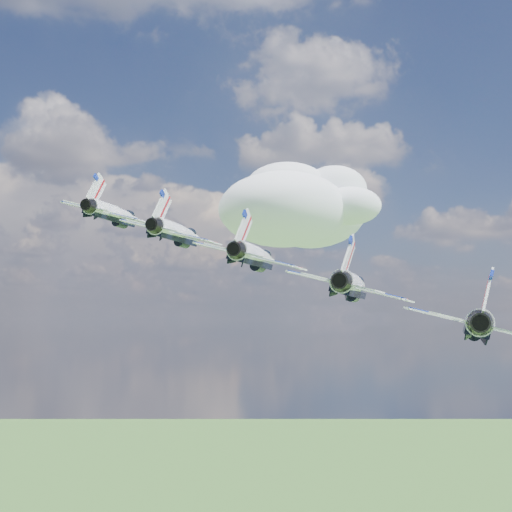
{
  "coord_description": "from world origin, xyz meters",
  "views": [
    {
      "loc": [
        0.45,
        -90.53,
        139.74
      ],
      "look_at": [
        4.91,
        -10.15,
        146.89
      ],
      "focal_mm": 50.0,
      "sensor_mm": 36.0,
      "label": 1
    }
  ],
  "objects_px": {
    "jet_0": "(116,214)",
    "jet_3": "(353,285)",
    "jet_2": "(256,256)",
    "jet_1": "(179,233)",
    "jet_4": "(477,322)"
  },
  "relations": [
    {
      "from": "jet_1",
      "to": "jet_4",
      "type": "xyz_separation_m",
      "value": [
        27.73,
        -27.94,
        -11.15
      ]
    },
    {
      "from": "jet_0",
      "to": "jet_4",
      "type": "distance_m",
      "value": 54.55
    },
    {
      "from": "jet_4",
      "to": "jet_0",
      "type": "bearing_deg",
      "value": 153.56
    },
    {
      "from": "jet_1",
      "to": "jet_4",
      "type": "distance_m",
      "value": 40.91
    },
    {
      "from": "jet_1",
      "to": "jet_2",
      "type": "distance_m",
      "value": 13.64
    },
    {
      "from": "jet_3",
      "to": "jet_4",
      "type": "bearing_deg",
      "value": -26.44
    },
    {
      "from": "jet_2",
      "to": "jet_3",
      "type": "relative_size",
      "value": 1.0
    },
    {
      "from": "jet_0",
      "to": "jet_4",
      "type": "xyz_separation_m",
      "value": [
        36.97,
        -37.25,
        -14.86
      ]
    },
    {
      "from": "jet_1",
      "to": "jet_2",
      "type": "xyz_separation_m",
      "value": [
        9.24,
        -9.31,
        -3.72
      ]
    },
    {
      "from": "jet_0",
      "to": "jet_2",
      "type": "bearing_deg",
      "value": -26.44
    },
    {
      "from": "jet_0",
      "to": "jet_3",
      "type": "bearing_deg",
      "value": -26.44
    },
    {
      "from": "jet_3",
      "to": "jet_4",
      "type": "distance_m",
      "value": 13.64
    },
    {
      "from": "jet_0",
      "to": "jet_3",
      "type": "relative_size",
      "value": 1.0
    },
    {
      "from": "jet_3",
      "to": "jet_2",
      "type": "bearing_deg",
      "value": 153.56
    },
    {
      "from": "jet_3",
      "to": "jet_1",
      "type": "bearing_deg",
      "value": 153.56
    }
  ]
}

